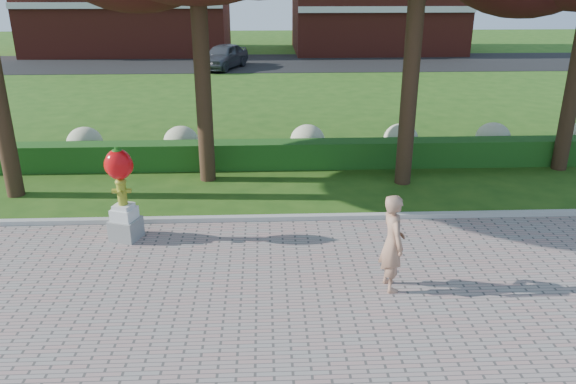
# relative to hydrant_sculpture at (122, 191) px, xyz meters

# --- Properties ---
(ground) EXTENTS (100.00, 100.00, 0.00)m
(ground) POSITION_rel_hydrant_sculpture_xyz_m (3.45, -2.16, -1.16)
(ground) COLOR #234C13
(ground) RESTS_ON ground
(curb) EXTENTS (40.00, 0.18, 0.15)m
(curb) POSITION_rel_hydrant_sculpture_xyz_m (3.45, 0.84, -1.08)
(curb) COLOR #ADADA5
(curb) RESTS_ON ground
(lawn_hedge) EXTENTS (24.00, 0.70, 0.80)m
(lawn_hedge) POSITION_rel_hydrant_sculpture_xyz_m (3.45, 4.84, -0.76)
(lawn_hedge) COLOR #204B15
(lawn_hedge) RESTS_ON ground
(hydrangea_row) EXTENTS (20.10, 1.10, 0.99)m
(hydrangea_row) POSITION_rel_hydrant_sculpture_xyz_m (4.02, 5.84, -0.61)
(hydrangea_row) COLOR #AFB187
(hydrangea_row) RESTS_ON ground
(street) EXTENTS (50.00, 8.00, 0.02)m
(street) POSITION_rel_hydrant_sculpture_xyz_m (3.45, 25.84, -1.15)
(street) COLOR black
(street) RESTS_ON ground
(building_left) EXTENTS (14.00, 8.00, 7.00)m
(building_left) POSITION_rel_hydrant_sculpture_xyz_m (-6.55, 31.84, 2.34)
(building_left) COLOR maroon
(building_left) RESTS_ON ground
(building_right) EXTENTS (12.00, 8.00, 6.40)m
(building_right) POSITION_rel_hydrant_sculpture_xyz_m (11.45, 31.84, 2.04)
(building_right) COLOR maroon
(building_right) RESTS_ON ground
(hydrant_sculpture) EXTENTS (0.73, 0.73, 2.11)m
(hydrant_sculpture) POSITION_rel_hydrant_sculpture_xyz_m (0.00, 0.00, 0.00)
(hydrant_sculpture) COLOR gray
(hydrant_sculpture) RESTS_ON walkway
(woman) EXTENTS (0.52, 0.73, 1.85)m
(woman) POSITION_rel_hydrant_sculpture_xyz_m (5.37, -2.31, -0.19)
(woman) COLOR #A5785E
(woman) RESTS_ON walkway
(parked_car) EXTENTS (3.27, 4.71, 1.49)m
(parked_car) POSITION_rel_hydrant_sculpture_xyz_m (0.64, 23.64, -0.39)
(parked_car) COLOR #42454A
(parked_car) RESTS_ON street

